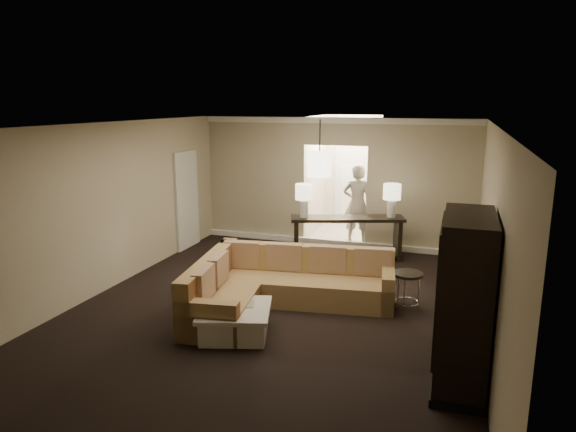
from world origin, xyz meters
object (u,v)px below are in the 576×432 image
(console_table, at_px, (347,234))
(person, at_px, (357,200))
(drink_table, at_px, (408,283))
(sectional_sofa, at_px, (277,286))
(armoire, at_px, (463,304))
(coffee_table, at_px, (235,321))

(console_table, relative_size, person, 1.17)
(drink_table, relative_size, person, 0.29)
(drink_table, xyz_separation_m, person, (-1.47, 3.46, 0.58))
(sectional_sofa, height_order, console_table, console_table)
(armoire, height_order, drink_table, armoire)
(console_table, distance_m, armoire, 4.72)
(console_table, xyz_separation_m, person, (-0.05, 1.26, 0.47))
(coffee_table, height_order, drink_table, drink_table)
(drink_table, bearing_deg, coffee_table, -141.84)
(coffee_table, bearing_deg, drink_table, 38.16)
(sectional_sofa, xyz_separation_m, armoire, (2.69, -1.36, 0.59))
(person, bearing_deg, drink_table, 111.03)
(sectional_sofa, bearing_deg, console_table, 71.73)
(coffee_table, distance_m, person, 5.24)
(sectional_sofa, height_order, armoire, armoire)
(console_table, bearing_deg, sectional_sofa, -119.07)
(sectional_sofa, xyz_separation_m, person, (0.45, 4.06, 0.64))
(coffee_table, relative_size, console_table, 0.52)
(sectional_sofa, distance_m, drink_table, 2.01)
(drink_table, bearing_deg, sectional_sofa, -162.65)
(armoire, relative_size, drink_table, 3.39)
(console_table, height_order, armoire, armoire)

